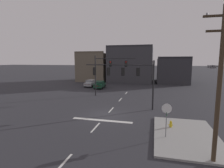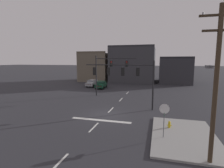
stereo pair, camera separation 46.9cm
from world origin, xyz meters
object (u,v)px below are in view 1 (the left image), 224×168
(signal_mast_far_side, at_px, (107,69))
(utility_pole, at_px, (219,81))
(car_lot_middle, at_px, (100,84))
(stop_sign, at_px, (167,112))
(fire_hydrant, at_px, (171,125))
(signal_mast_near_side, at_px, (128,75))
(car_lot_nearside, at_px, (91,83))

(signal_mast_far_side, distance_m, utility_pole, 21.43)
(signal_mast_far_side, height_order, utility_pole, utility_pole)
(car_lot_middle, bearing_deg, utility_pole, -58.92)
(signal_mast_far_side, relative_size, car_lot_middle, 1.55)
(stop_sign, relative_size, fire_hydrant, 3.77)
(signal_mast_near_side, distance_m, car_lot_nearside, 20.50)
(signal_mast_near_side, relative_size, car_lot_nearside, 1.95)
(signal_mast_far_side, distance_m, car_lot_middle, 9.35)
(car_lot_nearside, bearing_deg, utility_pole, -56.61)
(signal_mast_far_side, relative_size, fire_hydrant, 9.39)
(signal_mast_near_side, relative_size, utility_pole, 0.97)
(stop_sign, distance_m, fire_hydrant, 2.93)
(signal_mast_far_side, bearing_deg, fire_hydrant, -53.44)
(signal_mast_far_side, bearing_deg, stop_sign, -59.19)
(signal_mast_near_side, bearing_deg, stop_sign, -62.07)
(car_lot_nearside, distance_m, fire_hydrant, 27.85)
(utility_pole, bearing_deg, car_lot_nearside, 123.39)
(fire_hydrant, bearing_deg, signal_mast_far_side, 126.56)
(signal_mast_near_side, xyz_separation_m, car_lot_nearside, (-11.27, 16.76, -3.50))
(signal_mast_near_side, relative_size, fire_hydrant, 11.80)
(stop_sign, bearing_deg, car_lot_nearside, 122.04)
(stop_sign, height_order, car_lot_middle, stop_sign)
(utility_pole, height_order, fire_hydrant, utility_pole)
(signal_mast_near_side, bearing_deg, fire_hydrant, -50.48)
(stop_sign, bearing_deg, car_lot_middle, 119.24)
(car_lot_nearside, bearing_deg, signal_mast_far_side, -56.07)
(signal_mast_near_side, height_order, car_lot_nearside, signal_mast_near_side)
(signal_mast_near_side, height_order, utility_pole, utility_pole)
(signal_mast_far_side, relative_size, utility_pole, 0.77)
(utility_pole, xyz_separation_m, fire_hydrant, (-2.04, 4.92, -4.64))
(signal_mast_far_side, height_order, car_lot_nearside, signal_mast_far_side)
(car_lot_nearside, height_order, car_lot_middle, same)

